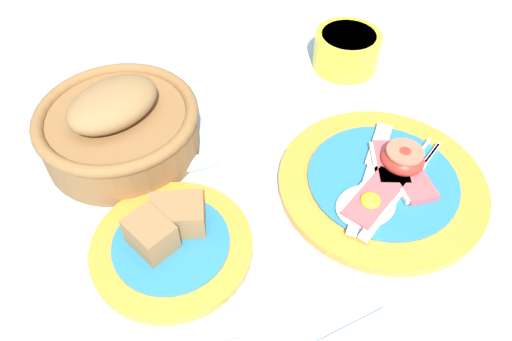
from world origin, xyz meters
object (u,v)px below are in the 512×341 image
(sugar_cup, at_px, (347,49))
(bread_basket, at_px, (119,125))
(breakfast_plate, at_px, (385,184))
(teaspoon_by_saucer, at_px, (213,159))
(bread_plate, at_px, (170,241))

(sugar_cup, xyz_separation_m, bread_basket, (-0.35, -0.00, 0.01))
(breakfast_plate, height_order, bread_basket, bread_basket)
(teaspoon_by_saucer, bearing_deg, bread_plate, 57.64)
(breakfast_plate, xyz_separation_m, teaspoon_by_saucer, (-0.16, 0.14, -0.01))
(breakfast_plate, relative_size, teaspoon_by_saucer, 1.30)
(breakfast_plate, height_order, sugar_cup, sugar_cup)
(bread_plate, xyz_separation_m, bread_basket, (0.01, 0.17, 0.03))
(breakfast_plate, xyz_separation_m, sugar_cup, (0.11, 0.23, 0.02))
(sugar_cup, relative_size, teaspoon_by_saucer, 0.51)
(bread_basket, bearing_deg, bread_plate, -92.23)
(bread_plate, height_order, teaspoon_by_saucer, bread_plate)
(breakfast_plate, xyz_separation_m, bread_basket, (-0.25, 0.22, 0.03))
(breakfast_plate, distance_m, sugar_cup, 0.25)
(bread_basket, relative_size, teaspoon_by_saucer, 1.05)
(sugar_cup, distance_m, bread_basket, 0.35)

